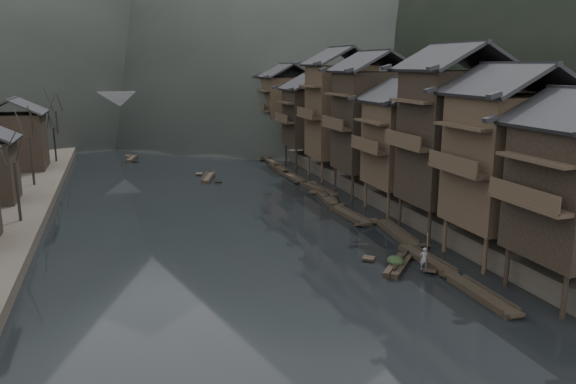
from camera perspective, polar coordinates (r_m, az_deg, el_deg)
name	(u,v)px	position (r m, az deg, el deg)	size (l,w,h in m)	color
water	(265,279)	(36.97, -2.40, -8.81)	(300.00, 300.00, 0.00)	black
right_bank	(424,152)	(86.19, 13.65, 4.01)	(40.00, 200.00, 1.80)	#2D2823
stilt_houses	(379,112)	(58.80, 9.26, 8.04)	(9.00, 67.60, 15.91)	black
bare_trees	(32,136)	(63.48, -24.59, 5.21)	(3.97, 74.35, 7.94)	black
moored_sampans	(303,182)	(65.53, 1.56, 1.03)	(3.32, 73.00, 0.47)	black
midriver_boats	(168,167)	(76.49, -12.05, 2.47)	(10.76, 22.77, 0.44)	black
stone_bridge	(165,112)	(105.97, -12.39, 7.96)	(40.00, 6.00, 9.00)	#4C4C4F
hero_sampan	(398,264)	(39.61, 11.15, -7.23)	(3.94, 4.37, 0.44)	black
cargo_heap	(396,256)	(39.50, 10.87, -6.41)	(1.11, 1.45, 0.67)	black
boatman	(424,255)	(38.73, 13.66, -6.25)	(0.56, 0.37, 1.54)	slate
bamboo_pole	(429,217)	(38.08, 14.12, -2.53)	(0.06, 0.06, 4.49)	#8C7A51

